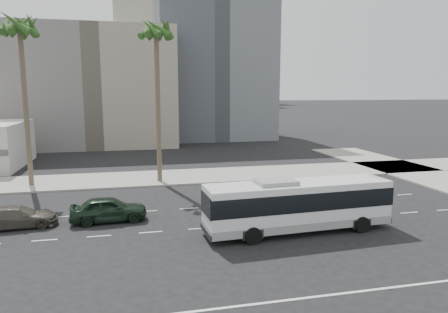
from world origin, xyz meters
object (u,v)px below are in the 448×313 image
object	(u,v)px
car_a	(109,209)
car_b	(18,217)
palm_near	(156,34)
palm_mid	(20,31)
city_bus	(298,204)

from	to	relation	value
car_a	car_b	bearing A→B (deg)	87.29
car_a	palm_near	world-z (taller)	palm_near
car_b	palm_near	world-z (taller)	palm_near
car_b	palm_mid	distance (m)	17.52
car_a	palm_near	xyz separation A→B (m)	(4.10, 10.93, 12.68)
car_a	palm_mid	world-z (taller)	palm_mid
palm_near	city_bus	bearing A→B (deg)	-65.03
palm_mid	city_bus	bearing A→B (deg)	-41.45
palm_near	palm_mid	size ratio (longest dim) A/B	0.99
car_a	palm_mid	size ratio (longest dim) A/B	0.33
car_b	palm_near	size ratio (longest dim) A/B	0.31
car_b	city_bus	bearing A→B (deg)	-109.57
car_b	palm_mid	size ratio (longest dim) A/B	0.31
car_a	city_bus	bearing A→B (deg)	-114.56
city_bus	car_a	bearing A→B (deg)	154.87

